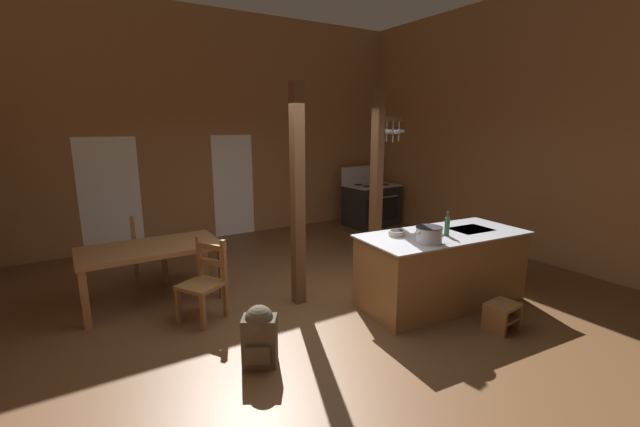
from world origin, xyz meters
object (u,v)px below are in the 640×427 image
Objects in this scene: kitchen_island at (441,268)px; bottle_tall_on_counter at (447,226)px; step_stool at (502,314)px; stockpot_on_counter at (429,235)px; ladderback_chair_by_post at (145,252)px; stove_range at (371,204)px; backpack at (260,334)px; ladderback_chair_near_window at (204,282)px; dining_table at (151,253)px; mixing_bowl_on_counter at (396,233)px.

kitchen_island is 0.59m from bottle_tall_on_counter.
stockpot_on_counter is (-0.52, 0.67, 0.84)m from step_stool.
kitchen_island is 4.14m from ladderback_chair_by_post.
stove_range reaches higher than backpack.
ladderback_chair_near_window reaches higher than step_stool.
ladderback_chair_near_window is at bearing 97.37° from backpack.
backpack is at bearing -177.65° from kitchen_island.
ladderback_chair_near_window is at bearing -62.79° from dining_table.
bottle_tall_on_counter reaches higher than step_stool.
bottle_tall_on_counter is (2.66, -1.22, 0.59)m from ladderback_chair_near_window.
dining_table is 8.95× the size of mixing_bowl_on_counter.
bottle_tall_on_counter reaches higher than ladderback_chair_near_window.
stove_range is 0.77× the size of dining_table.
step_stool is at bearing -16.49° from backpack.
stove_range is 3.53× the size of stockpot_on_counter.
bottle_tall_on_counter is at bearing -29.78° from mixing_bowl_on_counter.
dining_table is 3.74m from bottle_tall_on_counter.
backpack is at bearing -138.62° from stove_range.
kitchen_island is at bearing 2.35° from backpack.
stove_range is 5.87m from backpack.
ladderback_chair_near_window reaches higher than dining_table.
kitchen_island is at bearing -41.34° from ladderback_chair_by_post.
stove_range is 4.64m from stockpot_on_counter.
step_stool is 0.65× the size of backpack.
mixing_bowl_on_counter is 0.63× the size of bottle_tall_on_counter.
mixing_bowl_on_counter is (1.97, 0.32, 0.64)m from backpack.
bottle_tall_on_counter reaches higher than mixing_bowl_on_counter.
kitchen_island is 1.30× the size of dining_table.
kitchen_island is 11.63× the size of mixing_bowl_on_counter.
backpack is (-2.60, 0.77, 0.14)m from step_stool.
stockpot_on_counter is at bearing -75.00° from mixing_bowl_on_counter.
mixing_bowl_on_counter is at bearing -34.47° from dining_table.
mixing_bowl_on_counter reaches higher than ladderback_chair_by_post.
ladderback_chair_near_window is (-2.72, 1.13, -0.01)m from kitchen_island.
ladderback_chair_near_window is at bearing 149.16° from stockpot_on_counter.
dining_table is 1.80× the size of ladderback_chair_near_window.
ladderback_chair_by_post is at bearing 138.66° from kitchen_island.
ladderback_chair_near_window is 2.37m from mixing_bowl_on_counter.
dining_table is at bearing -92.86° from ladderback_chair_by_post.
bottle_tall_on_counter is at bearing -118.93° from kitchen_island.
bottle_tall_on_counter reaches higher than backpack.
step_stool is at bearing -111.25° from stove_range.
stockpot_on_counter reaches higher than step_stool.
mixing_bowl_on_counter reaches higher than step_stool.
ladderback_chair_near_window is 1.00× the size of ladderback_chair_by_post.
mixing_bowl_on_counter is at bearing -124.40° from stove_range.
bottle_tall_on_counter reaches higher than dining_table.
stockpot_on_counter is at bearing 127.80° from step_stool.
stockpot_on_counter is at bearing -2.81° from backpack.
ladderback_chair_by_post is at bearing 87.14° from dining_table.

